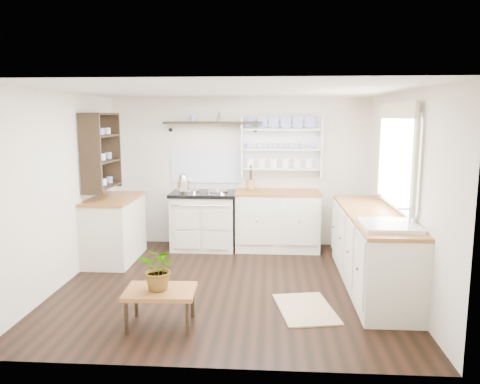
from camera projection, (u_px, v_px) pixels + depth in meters
name	position (u px, v px, depth m)	size (l,w,h in m)	color
floor	(229.00, 285.00, 5.65)	(4.00, 3.80, 0.01)	black
wall_back	(240.00, 172.00, 7.34)	(4.00, 0.02, 2.30)	silver
wall_right	(403.00, 193.00, 5.34)	(0.02, 3.80, 2.30)	silver
wall_left	(63.00, 189.00, 5.60)	(0.02, 3.80, 2.30)	silver
ceiling	(228.00, 91.00, 5.29)	(4.00, 3.80, 0.01)	white
window	(397.00, 156.00, 5.42)	(0.08, 1.55, 1.22)	white
aga_cooker	(204.00, 220.00, 7.16)	(0.98, 0.68, 0.91)	beige
back_cabinets	(277.00, 220.00, 7.12)	(1.27, 0.63, 0.90)	beige
right_cabinets	(372.00, 248.00, 5.57)	(0.62, 2.43, 0.90)	beige
belfast_sink	(389.00, 237.00, 4.77)	(0.55, 0.60, 0.45)	white
left_cabinets	(114.00, 228.00, 6.58)	(0.62, 1.13, 0.90)	beige
plate_rack	(281.00, 147.00, 7.20)	(1.20, 0.22, 0.90)	white
high_shelf	(213.00, 123.00, 7.13)	(1.50, 0.29, 0.16)	black
left_shelving	(101.00, 151.00, 6.41)	(0.28, 0.80, 1.05)	black
kettle	(183.00, 182.00, 6.97)	(0.20, 0.20, 0.24)	silver
utensil_crock	(250.00, 184.00, 7.14)	(0.13, 0.13, 0.15)	#A16F3B
center_table	(160.00, 294.00, 4.51)	(0.69, 0.51, 0.36)	brown
potted_plant	(160.00, 269.00, 4.47)	(0.38, 0.33, 0.42)	#3F7233
floor_rug	(306.00, 309.00, 4.93)	(0.55, 0.85, 0.02)	#908454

